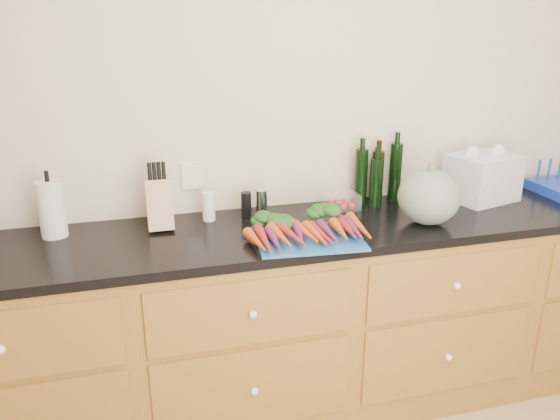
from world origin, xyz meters
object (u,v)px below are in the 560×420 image
object	(u,v)px
carrots	(305,228)
cutting_board	(308,238)
tomato_box	(341,201)
paper_towel	(52,209)
squash	(429,197)
knife_block	(159,204)

from	to	relation	value
carrots	cutting_board	bearing A→B (deg)	-90.00
carrots	tomato_box	world-z (taller)	carrots
carrots	paper_towel	bearing A→B (deg)	164.54
squash	paper_towel	size ratio (longest dim) A/B	1.14
squash	cutting_board	bearing A→B (deg)	-175.53
cutting_board	carrots	world-z (taller)	carrots
cutting_board	paper_towel	distance (m)	1.07
squash	paper_towel	distance (m)	1.61
squash	paper_towel	xyz separation A→B (m)	(-1.59, 0.28, -0.00)
knife_block	tomato_box	bearing A→B (deg)	2.01
cutting_board	tomato_box	distance (m)	0.43
paper_towel	knife_block	size ratio (longest dim) A/B	1.11
cutting_board	carrots	size ratio (longest dim) A/B	0.87
cutting_board	carrots	distance (m)	0.05
squash	knife_block	bearing A→B (deg)	167.52
cutting_board	knife_block	xyz separation A→B (m)	(-0.58, 0.30, 0.10)
tomato_box	cutting_board	bearing A→B (deg)	-129.89
cutting_board	paper_towel	xyz separation A→B (m)	(-1.02, 0.32, 0.11)
cutting_board	paper_towel	world-z (taller)	paper_towel
cutting_board	carrots	bearing A→B (deg)	90.00
carrots	knife_block	size ratio (longest dim) A/B	2.31
cutting_board	tomato_box	size ratio (longest dim) A/B	2.78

